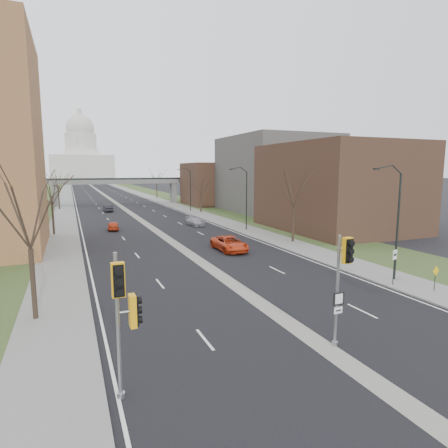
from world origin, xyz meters
TOP-DOWN VIEW (x-y plane):
  - ground at (0.00, 0.00)m, footprint 700.00×700.00m
  - road_surface at (0.00, 150.00)m, footprint 20.00×600.00m
  - median_strip at (0.00, 150.00)m, footprint 1.20×600.00m
  - sidewalk_right at (12.00, 150.00)m, footprint 4.00×600.00m
  - sidewalk_left at (-12.00, 150.00)m, footprint 4.00×600.00m
  - grass_verge_right at (18.00, 150.00)m, footprint 8.00×600.00m
  - grass_verge_left at (-18.00, 150.00)m, footprint 8.00×600.00m
  - commercial_block_near at (24.00, 28.00)m, footprint 16.00×20.00m
  - commercial_block_mid at (28.00, 52.00)m, footprint 18.00×22.00m
  - commercial_block_far at (22.00, 70.00)m, footprint 14.00×14.00m
  - pedestrian_bridge at (0.00, 80.00)m, footprint 34.00×3.00m
  - capitol at (0.00, 320.00)m, footprint 48.00×42.00m
  - streetlight_near at (10.99, 6.00)m, footprint 2.61×0.20m
  - streetlight_mid at (10.99, 32.00)m, footprint 2.61×0.20m
  - streetlight_far at (10.99, 58.00)m, footprint 2.61×0.20m
  - tree_left_a at (-13.00, 8.00)m, footprint 7.20×7.20m
  - tree_left_b at (-13.00, 38.00)m, footprint 6.75×6.75m
  - tree_left_c at (-13.00, 72.00)m, footprint 7.65×7.65m
  - tree_right_a at (13.00, 22.00)m, footprint 7.20×7.20m
  - tree_right_b at (13.00, 55.00)m, footprint 6.30×6.30m
  - tree_right_c at (13.00, 95.00)m, footprint 7.65×7.65m
  - signal_pole_left at (-9.28, -1.51)m, footprint 0.97×0.99m
  - signal_pole_median at (0.62, -1.27)m, footprint 0.63×0.88m
  - speed_limit_sign at (10.59, 4.98)m, footprint 0.54×0.19m
  - warning_sign at (12.13, 2.84)m, footprint 0.69×0.11m
  - car_left_near at (-5.44, 39.32)m, footprint 1.82×3.83m
  - car_left_far at (-3.86, 63.82)m, footprint 1.74×4.33m
  - car_right_near at (4.36, 20.66)m, footprint 2.59×5.52m
  - car_right_mid at (6.54, 39.01)m, footprint 2.24×4.46m

SIDE VIEW (x-z plane):
  - ground at x=0.00m, z-range 0.00..0.00m
  - median_strip at x=0.00m, z-range -0.01..0.01m
  - road_surface at x=0.00m, z-range 0.00..0.01m
  - grass_verge_right at x=18.00m, z-range 0.00..0.10m
  - grass_verge_left at x=-18.00m, z-range 0.00..0.10m
  - sidewalk_right at x=12.00m, z-range 0.00..0.12m
  - sidewalk_left at x=-12.00m, z-range 0.00..0.12m
  - car_right_mid at x=6.54m, z-range 0.00..1.24m
  - car_left_near at x=-5.44m, z-range 0.00..1.26m
  - car_left_far at x=-3.86m, z-range 0.00..1.40m
  - car_right_near at x=4.36m, z-range 0.00..1.53m
  - warning_sign at x=12.13m, z-range 0.38..2.15m
  - speed_limit_sign at x=10.59m, z-range 0.61..3.20m
  - signal_pole_left at x=-9.28m, z-range 0.86..6.40m
  - signal_pole_median at x=0.62m, z-range 1.07..6.50m
  - pedestrian_bridge at x=0.00m, z-range 1.62..8.07m
  - commercial_block_far at x=22.00m, z-range 0.00..10.00m
  - tree_right_b at x=13.00m, z-range 1.71..9.93m
  - commercial_block_near at x=24.00m, z-range 0.00..12.00m
  - tree_left_b at x=-13.00m, z-range 1.82..10.63m
  - tree_left_a at x=-13.00m, z-range 1.94..11.34m
  - tree_right_a at x=13.00m, z-range 1.94..11.34m
  - streetlight_near at x=10.99m, z-range 2.60..11.30m
  - streetlight_mid at x=10.99m, z-range 2.60..11.30m
  - streetlight_far at x=10.99m, z-range 2.60..11.30m
  - tree_left_c at x=-13.00m, z-range 2.05..12.04m
  - tree_right_c at x=13.00m, z-range 2.05..12.04m
  - commercial_block_mid at x=28.00m, z-range 0.00..15.00m
  - capitol at x=0.00m, z-range -9.28..46.47m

